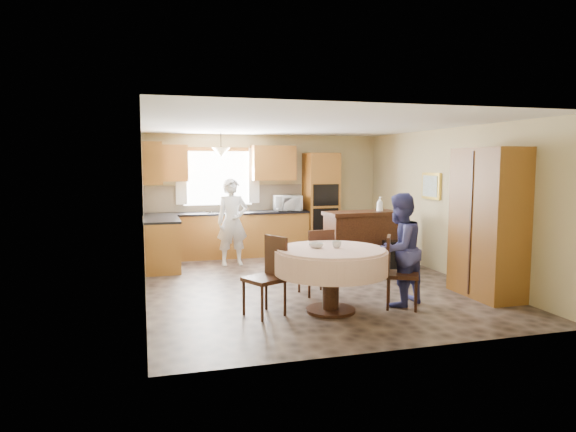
% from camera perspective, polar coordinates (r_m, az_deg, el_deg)
% --- Properties ---
extents(floor, '(5.00, 6.00, 0.01)m').
position_cam_1_polar(floor, '(8.24, 2.31, -7.54)').
color(floor, brown).
rests_on(floor, ground).
extents(ceiling, '(5.00, 6.00, 0.01)m').
position_cam_1_polar(ceiling, '(8.03, 2.38, 10.09)').
color(ceiling, white).
rests_on(ceiling, wall_back).
extents(wall_back, '(5.00, 0.02, 2.50)m').
position_cam_1_polar(wall_back, '(10.92, -2.57, 2.44)').
color(wall_back, tan).
rests_on(wall_back, floor).
extents(wall_front, '(5.00, 0.02, 2.50)m').
position_cam_1_polar(wall_front, '(5.28, 12.54, -1.51)').
color(wall_front, tan).
rests_on(wall_front, floor).
extents(wall_left, '(0.02, 6.00, 2.50)m').
position_cam_1_polar(wall_left, '(7.64, -15.78, 0.69)').
color(wall_left, tan).
rests_on(wall_left, floor).
extents(wall_right, '(0.02, 6.00, 2.50)m').
position_cam_1_polar(wall_right, '(9.13, 17.44, 1.47)').
color(wall_right, tan).
rests_on(wall_right, floor).
extents(window, '(1.40, 0.03, 1.10)m').
position_cam_1_polar(window, '(10.70, -7.79, 4.19)').
color(window, white).
rests_on(window, wall_back).
extents(curtain_left, '(0.22, 0.02, 1.15)m').
position_cam_1_polar(curtain_left, '(10.57, -11.80, 4.37)').
color(curtain_left, white).
rests_on(curtain_left, wall_back).
extents(curtain_right, '(0.22, 0.02, 1.15)m').
position_cam_1_polar(curtain_right, '(10.78, -3.79, 4.51)').
color(curtain_right, white).
rests_on(curtain_right, wall_back).
extents(base_cab_back, '(3.30, 0.60, 0.88)m').
position_cam_1_polar(base_cab_back, '(10.54, -6.68, -2.15)').
color(base_cab_back, '#A96E2D').
rests_on(base_cab_back, floor).
extents(counter_back, '(3.30, 0.64, 0.04)m').
position_cam_1_polar(counter_back, '(10.49, -6.71, 0.34)').
color(counter_back, black).
rests_on(counter_back, base_cab_back).
extents(base_cab_left, '(0.60, 1.20, 0.88)m').
position_cam_1_polar(base_cab_left, '(9.53, -13.86, -3.16)').
color(base_cab_left, '#A96E2D').
rests_on(base_cab_left, floor).
extents(counter_left, '(0.64, 1.20, 0.04)m').
position_cam_1_polar(counter_left, '(9.47, -13.93, -0.41)').
color(counter_left, black).
rests_on(counter_left, base_cab_left).
extents(backsplash, '(3.30, 0.02, 0.55)m').
position_cam_1_polar(backsplash, '(10.75, -6.97, 1.97)').
color(backsplash, beige).
rests_on(backsplash, wall_back).
extents(wall_cab_left, '(0.85, 0.33, 0.72)m').
position_cam_1_polar(wall_cab_left, '(10.45, -13.44, 5.74)').
color(wall_cab_left, '#BD6F2F').
rests_on(wall_cab_left, wall_back).
extents(wall_cab_right, '(0.90, 0.33, 0.72)m').
position_cam_1_polar(wall_cab_right, '(10.77, -1.60, 5.91)').
color(wall_cab_right, '#BD6F2F').
rests_on(wall_cab_right, wall_back).
extents(wall_cab_side, '(0.33, 1.20, 0.72)m').
position_cam_1_polar(wall_cab_side, '(9.41, -14.91, 5.69)').
color(wall_cab_side, '#BD6F2F').
rests_on(wall_cab_side, wall_left).
extents(oven_tower, '(0.66, 0.62, 2.12)m').
position_cam_1_polar(oven_tower, '(10.96, 3.67, 1.45)').
color(oven_tower, '#A96E2D').
rests_on(oven_tower, floor).
extents(oven_upper, '(0.56, 0.01, 0.45)m').
position_cam_1_polar(oven_upper, '(10.65, 4.24, 2.34)').
color(oven_upper, black).
rests_on(oven_upper, oven_tower).
extents(oven_lower, '(0.56, 0.01, 0.45)m').
position_cam_1_polar(oven_lower, '(10.69, 4.22, -0.34)').
color(oven_lower, black).
rests_on(oven_lower, oven_tower).
extents(pendant, '(0.36, 0.36, 0.18)m').
position_cam_1_polar(pendant, '(10.22, -7.45, 7.03)').
color(pendant, beige).
rests_on(pendant, ceiling).
extents(sideboard, '(1.42, 0.69, 0.98)m').
position_cam_1_polar(sideboard, '(9.41, 8.21, -2.85)').
color(sideboard, '#3E2011').
rests_on(sideboard, floor).
extents(space_heater, '(0.43, 0.33, 0.55)m').
position_cam_1_polar(space_heater, '(9.25, 11.85, -4.42)').
color(space_heater, black).
rests_on(space_heater, floor).
extents(cupboard, '(0.56, 1.12, 2.13)m').
position_cam_1_polar(cupboard, '(7.83, 21.33, -0.73)').
color(cupboard, '#A96E2D').
rests_on(cupboard, floor).
extents(dining_table, '(1.45, 1.45, 0.83)m').
position_cam_1_polar(dining_table, '(6.63, 4.80, -5.16)').
color(dining_table, '#3E2011').
rests_on(dining_table, floor).
extents(chair_left, '(0.58, 0.58, 0.99)m').
position_cam_1_polar(chair_left, '(6.52, -2.11, -6.20)').
color(chair_left, '#3E2011').
rests_on(chair_left, floor).
extents(chair_back, '(0.47, 0.47, 0.97)m').
position_cam_1_polar(chair_back, '(7.44, 3.33, -4.78)').
color(chair_back, '#3E2011').
rests_on(chair_back, floor).
extents(chair_right, '(0.56, 0.56, 0.96)m').
position_cam_1_polar(chair_right, '(6.97, 11.96, -5.70)').
color(chair_right, '#3E2011').
rests_on(chair_right, floor).
extents(framed_picture, '(0.06, 0.57, 0.47)m').
position_cam_1_polar(framed_picture, '(9.53, 15.62, 3.22)').
color(framed_picture, gold).
rests_on(framed_picture, wall_right).
extents(microwave, '(0.61, 0.44, 0.32)m').
position_cam_1_polar(microwave, '(10.69, -0.05, 1.45)').
color(microwave, silver).
rests_on(microwave, counter_back).
extents(person_sink, '(0.62, 0.42, 1.63)m').
position_cam_1_polar(person_sink, '(9.64, -6.20, -0.67)').
color(person_sink, silver).
rests_on(person_sink, floor).
extents(person_dining, '(0.92, 0.85, 1.52)m').
position_cam_1_polar(person_dining, '(7.07, 12.27, -3.65)').
color(person_dining, '#3A3C7F').
rests_on(person_dining, floor).
extents(bowl_sideboard, '(0.27, 0.27, 0.05)m').
position_cam_1_polar(bowl_sideboard, '(9.25, 7.04, 0.25)').
color(bowl_sideboard, '#B2B2B2').
rests_on(bowl_sideboard, sideboard).
extents(bottle_sideboard, '(0.15, 0.15, 0.32)m').
position_cam_1_polar(bottle_sideboard, '(9.47, 10.16, 1.15)').
color(bottle_sideboard, silver).
rests_on(bottle_sideboard, sideboard).
extents(cup_table, '(0.14, 0.14, 0.09)m').
position_cam_1_polar(cup_table, '(6.63, 5.43, -3.15)').
color(cup_table, '#B2B2B2').
rests_on(cup_table, dining_table).
extents(bowl_table, '(0.25, 0.25, 0.06)m').
position_cam_1_polar(bowl_table, '(6.62, 3.14, -3.29)').
color(bowl_table, '#B2B2B2').
rests_on(bowl_table, dining_table).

